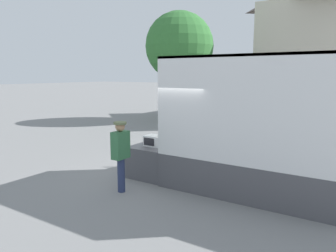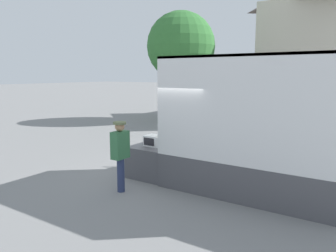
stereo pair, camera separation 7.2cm
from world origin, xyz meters
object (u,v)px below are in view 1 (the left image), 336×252
box_truck (322,158)px  portable_generator (176,133)px  microwave (155,141)px  worker_person (121,149)px  street_tree (179,46)px

box_truck → portable_generator: bearing=172.8°
microwave → box_truck: bearing=6.1°
box_truck → portable_generator: size_ratio=8.27×
box_truck → worker_person: box_truck is taller
box_truck → worker_person: 4.54m
box_truck → street_tree: bearing=134.5°
box_truck → worker_person: (-4.13, -1.88, 0.03)m
portable_generator → street_tree: (-5.29, 8.99, 3.34)m
worker_person → portable_generator: bearing=88.4°
box_truck → worker_person: size_ratio=3.55×
worker_person → street_tree: 12.98m
street_tree → microwave: bearing=-62.4°
microwave → portable_generator: 0.96m
worker_person → box_truck: bearing=24.5°
portable_generator → street_tree: size_ratio=0.11×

